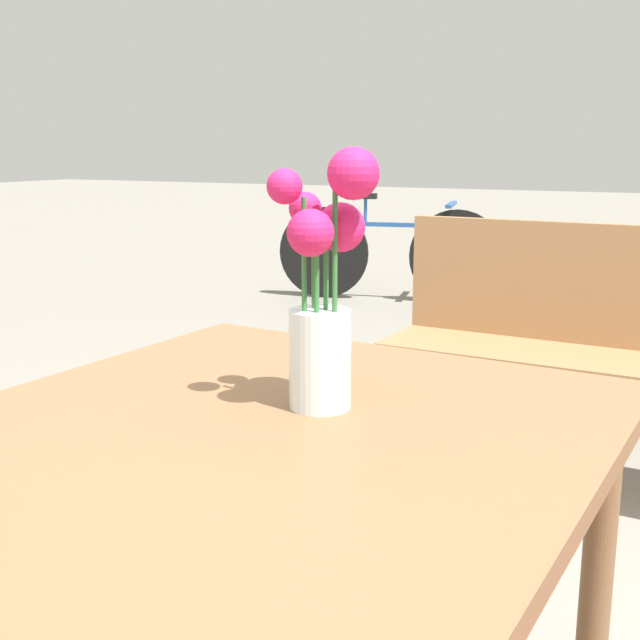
# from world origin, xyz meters

# --- Properties ---
(table_front) EXTENTS (0.88, 0.99, 0.74)m
(table_front) POSITION_xyz_m (0.00, 0.00, 0.64)
(table_front) COLOR brown
(table_front) RESTS_ON ground_plane
(flower_vase) EXTENTS (0.14, 0.14, 0.35)m
(flower_vase) POSITION_xyz_m (0.04, 0.11, 0.89)
(flower_vase) COLOR silver
(flower_vase) RESTS_ON table_front
(bicycle) EXTENTS (1.60, 0.51, 0.77)m
(bicycle) POSITION_xyz_m (-1.67, 4.49, 0.35)
(bicycle) COLOR black
(bicycle) RESTS_ON ground_plane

